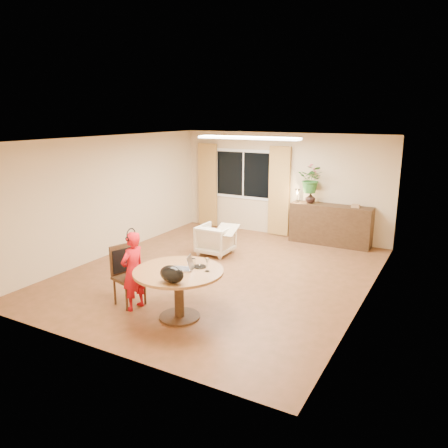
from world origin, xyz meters
name	(u,v)px	position (x,y,z in m)	size (l,w,h in m)	color
floor	(220,273)	(0.00, 0.00, 0.00)	(6.50, 6.50, 0.00)	brown
ceiling	(219,139)	(0.00, 0.00, 2.60)	(6.50, 6.50, 0.00)	white
wall_back	(283,185)	(0.00, 3.25, 1.30)	(5.50, 5.50, 0.00)	#CEB486
wall_left	(110,196)	(-2.75, 0.00, 1.30)	(6.50, 6.50, 0.00)	#CEB486
wall_right	(369,226)	(2.75, 0.00, 1.30)	(6.50, 6.50, 0.00)	#CEB486
window	(243,174)	(-1.10, 3.23, 1.50)	(1.70, 0.03, 1.30)	white
curtain_left	(208,185)	(-2.15, 3.15, 1.15)	(0.55, 0.08, 2.25)	olive
curtain_right	(279,191)	(-0.05, 3.15, 1.15)	(0.55, 0.08, 2.25)	olive
ceiling_panel	(248,138)	(0.00, 1.20, 2.57)	(2.20, 0.35, 0.05)	white
dining_table	(179,280)	(0.39, -1.96, 0.61)	(1.36, 1.36, 0.77)	brown
dining_chair	(129,276)	(-0.59, -1.95, 0.49)	(0.47, 0.43, 0.98)	black
child	(133,271)	(-0.43, -2.04, 0.64)	(0.31, 0.47, 1.28)	#B9110E
laptop	(180,262)	(0.40, -1.92, 0.89)	(0.35, 0.23, 0.23)	#B7B7BC
tumbler	(193,262)	(0.48, -1.69, 0.83)	(0.08, 0.08, 0.11)	white
wine_glass	(207,265)	(0.80, -1.81, 0.88)	(0.07, 0.07, 0.21)	white
pot_lid	(200,266)	(0.61, -1.70, 0.79)	(0.20, 0.20, 0.03)	white
handbag	(172,274)	(0.60, -2.42, 0.90)	(0.38, 0.22, 0.25)	black
armchair	(216,239)	(-0.69, 1.04, 0.33)	(0.71, 0.73, 0.66)	#C5AF9C
throw	(227,226)	(-0.39, 1.01, 0.68)	(0.45, 0.55, 0.03)	beige
sideboard	(330,225)	(1.34, 3.01, 0.48)	(1.91, 0.47, 0.96)	black
vase	(310,198)	(0.81, 3.01, 1.08)	(0.24, 0.24, 0.25)	black
bouquet	(311,179)	(0.82, 3.01, 1.53)	(0.59, 0.51, 0.66)	#356224
book_stack	(356,206)	(1.89, 3.01, 0.99)	(0.19, 0.14, 0.08)	#856043
desk_lamp	(297,195)	(0.50, 2.96, 1.13)	(0.14, 0.14, 0.34)	black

